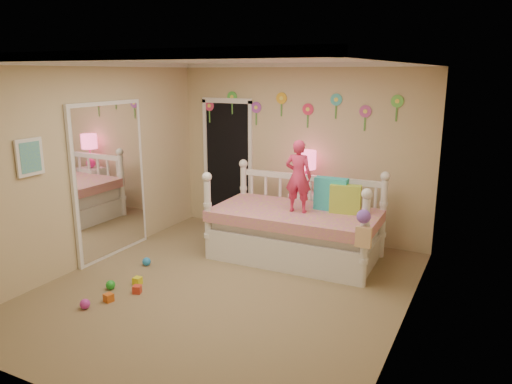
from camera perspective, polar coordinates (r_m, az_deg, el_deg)
The scene contains 18 objects.
floor at distance 5.82m, azimuth -3.62°, elevation -11.27°, with size 4.00×4.50×0.01m, color #7F684C.
ceiling at distance 5.27m, azimuth -4.07°, elevation 15.27°, with size 4.00×4.50×0.01m, color white.
back_wall at distance 7.38m, azimuth 5.12°, elevation 4.72°, with size 4.00×0.01×2.60m, color tan.
left_wall at distance 6.62m, azimuth -18.91°, elevation 2.96°, with size 0.01×4.50×2.60m, color tan.
right_wall at distance 4.72m, azimuth 17.54°, elevation -1.13°, with size 0.01×4.50×2.60m, color tan.
crown_molding at distance 5.27m, azimuth -4.06°, elevation 14.94°, with size 4.00×4.50×0.06m, color white, non-canonical shape.
daybed at distance 6.55m, azimuth 4.68°, elevation -2.68°, with size 2.24×1.20×1.21m, color white, non-canonical shape.
pillow_turquoise at distance 6.53m, azimuth 8.79°, elevation -0.24°, with size 0.44×0.15×0.44m, color #26BFBC.
pillow_lime at distance 6.43m, azimuth 10.44°, elevation -0.82°, with size 0.40×0.15×0.38m, color #ADCF3F.
child at distance 6.34m, azimuth 4.98°, elevation 1.85°, with size 0.35×0.23×0.96m, color #D9315E.
nightstand at distance 7.31m, azimuth 5.75°, elevation -2.89°, with size 0.44×0.34×0.74m, color white.
table_lamp at distance 7.12m, azimuth 5.91°, elevation 3.16°, with size 0.28×0.28×0.63m.
closet_doorway at distance 7.96m, azimuth -3.36°, elevation 3.48°, with size 0.90×0.04×2.07m, color black.
flower_decals at distance 7.33m, azimuth 4.53°, elevation 9.71°, with size 3.40×0.02×0.50m, color #B2668C, non-canonical shape.
mirror_closet at distance 6.85m, azimuth -16.74°, elevation 1.34°, with size 0.07×1.30×2.10m, color white.
wall_picture at distance 5.98m, azimuth -25.03°, elevation 3.73°, with size 0.05×0.34×0.42m, color white.
hanging_bag at distance 5.64m, azimuth 12.39°, elevation -4.34°, with size 0.20×0.16×0.36m, color beige, non-canonical shape.
toy_scatter at distance 6.07m, azimuth -15.69°, elevation -10.10°, with size 0.80×1.30×0.11m, color #996666, non-canonical shape.
Camera 1 is at (2.70, -4.52, 2.47)m, focal length 34.10 mm.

